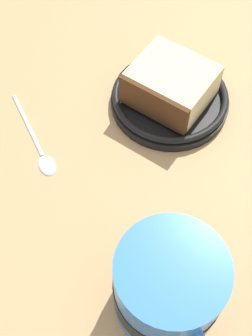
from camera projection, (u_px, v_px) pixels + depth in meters
ground_plane at (156, 159)px, 53.78cm from camera, size 114.20×114.20×3.36cm
small_plate at (170, 99)px, 55.23cm from camera, size 14.66×14.66×2.02cm
cake_slice at (171, 86)px, 52.88cm from camera, size 11.59×11.95×4.86cm
tea_mug at (168, 288)px, 38.98cm from camera, size 11.53×9.70×10.16cm
teaspoon at (40, 149)px, 52.09cm from camera, size 11.60×8.31×0.80cm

